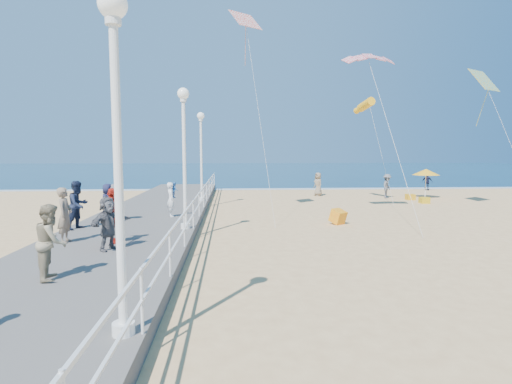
{
  "coord_description": "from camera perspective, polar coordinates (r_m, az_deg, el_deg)",
  "views": [
    {
      "loc": [
        -3.63,
        -15.28,
        3.31
      ],
      "look_at": [
        -2.5,
        2.0,
        1.6
      ],
      "focal_mm": 28.0,
      "sensor_mm": 36.0,
      "label": 1
    }
  ],
  "objects": [
    {
      "name": "beach_chair_right",
      "position": [
        28.4,
        22.91,
        -1.1
      ],
      "size": [
        0.55,
        0.55,
        0.4
      ],
      "primitive_type": "cube",
      "color": "gold",
      "rests_on": "ground"
    },
    {
      "name": "beach_umbrella",
      "position": [
        31.54,
        23.12,
        2.64
      ],
      "size": [
        1.9,
        1.9,
        2.14
      ],
      "color": "white",
      "rests_on": "ground"
    },
    {
      "name": "beach_walker_b",
      "position": [
        38.23,
        23.26,
        1.34
      ],
      "size": [
        0.92,
        0.84,
        1.5
      ],
      "primitive_type": "imported",
      "rotation": [
        0.0,
        0.0,
        2.46
      ],
      "color": "#161932",
      "rests_on": "ground"
    },
    {
      "name": "spectator_3",
      "position": [
        13.62,
        -19.79,
        -3.21
      ],
      "size": [
        0.64,
        1.11,
        1.78
      ],
      "primitive_type": "imported",
      "rotation": [
        0.0,
        0.0,
        1.78
      ],
      "color": "red",
      "rests_on": "boardwalk"
    },
    {
      "name": "railing",
      "position": [
        15.48,
        -8.98,
        -2.08
      ],
      "size": [
        0.05,
        42.0,
        0.55
      ],
      "color": "white",
      "rests_on": "boardwalk"
    },
    {
      "name": "beach_walker_a",
      "position": [
        30.58,
        18.22,
        0.81
      ],
      "size": [
        1.21,
        1.31,
        1.77
      ],
      "primitive_type": "imported",
      "rotation": [
        0.0,
        0.0,
        0.94
      ],
      "color": "#5B5C61",
      "rests_on": "ground"
    },
    {
      "name": "spectator_1",
      "position": [
        10.38,
        -27.23,
        -6.3
      ],
      "size": [
        0.86,
        0.99,
        1.75
      ],
      "primitive_type": "imported",
      "rotation": [
        0.0,
        0.0,
        1.83
      ],
      "color": "gray",
      "rests_on": "boardwalk"
    },
    {
      "name": "kite_diamond_redwhite",
      "position": [
        21.46,
        -1.53,
        23.37
      ],
      "size": [
        1.71,
        1.6,
        0.98
      ],
      "primitive_type": "cube",
      "rotation": [
        0.77,
        0.0,
        0.59
      ],
      "color": "red"
    },
    {
      "name": "kite_diamond_multi",
      "position": [
        26.8,
        29.8,
        13.69
      ],
      "size": [
        1.96,
        1.74,
        1.3
      ],
      "primitive_type": "cube",
      "rotation": [
        0.89,
        0.0,
        0.52
      ],
      "color": "#1799C3"
    },
    {
      "name": "toddler_held",
      "position": [
        18.64,
        -11.54,
        0.3
      ],
      "size": [
        0.36,
        0.41,
        0.72
      ],
      "primitive_type": "imported",
      "rotation": [
        0.0,
        0.0,
        1.84
      ],
      "color": "#3479C6",
      "rests_on": "boardwalk"
    },
    {
      "name": "boardwalk",
      "position": [
        16.06,
        -17.7,
        -5.79
      ],
      "size": [
        5.0,
        44.0,
        0.4
      ],
      "primitive_type": "cube",
      "color": "#68645E",
      "rests_on": "ground"
    },
    {
      "name": "lamp_post_far",
      "position": [
        24.34,
        -7.84,
        6.41
      ],
      "size": [
        0.44,
        0.44,
        5.32
      ],
      "color": "white",
      "rests_on": "boardwalk"
    },
    {
      "name": "spectator_6",
      "position": [
        14.33,
        -25.63,
        -2.98
      ],
      "size": [
        0.46,
        0.67,
        1.8
      ],
      "primitive_type": "imported",
      "rotation": [
        0.0,
        0.0,
        1.61
      ],
      "color": "#7C6A56",
      "rests_on": "boardwalk"
    },
    {
      "name": "woman_holding_toddler",
      "position": [
        18.55,
        -12.04,
        -1.06
      ],
      "size": [
        0.51,
        0.65,
        1.57
      ],
      "primitive_type": "imported",
      "rotation": [
        0.0,
        0.0,
        1.84
      ],
      "color": "white",
      "rests_on": "boardwalk"
    },
    {
      "name": "ground",
      "position": [
        16.05,
        9.47,
        -6.34
      ],
      "size": [
        160.0,
        160.0,
        0.0
      ],
      "primitive_type": "plane",
      "color": "#E4B777",
      "rests_on": "ground"
    },
    {
      "name": "spectator_4",
      "position": [
        17.98,
        -20.42,
        -1.43
      ],
      "size": [
        0.63,
        0.86,
        1.62
      ],
      "primitive_type": "imported",
      "rotation": [
        0.0,
        0.0,
        1.41
      ],
      "color": "#1B1D3C",
      "rests_on": "boardwalk"
    },
    {
      "name": "spectator_5",
      "position": [
        12.73,
        -20.39,
        -4.2
      ],
      "size": [
        1.14,
        1.55,
        1.62
      ],
      "primitive_type": "imported",
      "rotation": [
        0.0,
        0.0,
        1.07
      ],
      "color": "#505054",
      "rests_on": "boardwalk"
    },
    {
      "name": "spectator_2",
      "position": [
        17.98,
        -19.45,
        -1.42
      ],
      "size": [
        0.65,
        1.06,
        1.6
      ],
      "primitive_type": "imported",
      "rotation": [
        0.0,
        0.0,
        1.62
      ],
      "color": "#59585D",
      "rests_on": "boardwalk"
    },
    {
      "name": "beach_walker_c",
      "position": [
        31.0,
        8.85,
        1.11
      ],
      "size": [
        0.85,
        1.03,
        1.8
      ],
      "primitive_type": "imported",
      "rotation": [
        0.0,
        0.0,
        -1.2
      ],
      "color": "#83725A",
      "rests_on": "ground"
    },
    {
      "name": "spectator_7",
      "position": [
        16.69,
        -24.06,
        -1.69
      ],
      "size": [
        1.0,
        1.1,
        1.84
      ],
      "primitive_type": "imported",
      "rotation": [
        0.0,
        0.0,
        1.15
      ],
      "color": "#1A223A",
      "rests_on": "boardwalk"
    },
    {
      "name": "kite_windsock",
      "position": [
        27.54,
        15.44,
        11.94
      ],
      "size": [
        0.97,
        2.48,
        1.04
      ],
      "primitive_type": "cylinder",
      "rotation": [
        1.36,
        0.0,
        0.17
      ],
      "color": "#FAAA15"
    },
    {
      "name": "surf_line",
      "position": [
        36.11,
        2.05,
        0.42
      ],
      "size": [
        160.0,
        1.2,
        0.04
      ],
      "primitive_type": "cube",
      "color": "white",
      "rests_on": "ground"
    },
    {
      "name": "beach_chair_left",
      "position": [
        30.12,
        21.17,
        -0.67
      ],
      "size": [
        0.55,
        0.55,
        0.4
      ],
      "primitive_type": "cube",
      "color": "orange",
      "rests_on": "ground"
    },
    {
      "name": "box_kite",
      "position": [
        18.88,
        11.63,
        -3.65
      ],
      "size": [
        0.85,
        0.89,
        0.74
      ],
      "primitive_type": "cube",
      "rotation": [
        0.31,
        0.0,
        0.59
      ],
      "color": "#F15A0E",
      "rests_on": "ground"
    },
    {
      "name": "lamp_post_near",
      "position": [
        6.52,
        -19.26,
        8.43
      ],
      "size": [
        0.44,
        0.44,
        5.32
      ],
      "color": "white",
      "rests_on": "boardwalk"
    },
    {
      "name": "ocean",
      "position": [
        80.43,
        -1.15,
        3.29
      ],
      "size": [
        160.0,
        90.0,
        0.05
      ],
      "primitive_type": "cube",
      "color": "#0C2E49",
      "rests_on": "ground"
    },
    {
      "name": "lamp_post_mid",
      "position": [
        15.38,
        -10.24,
        6.86
      ],
      "size": [
        0.44,
        0.44,
        5.32
      ],
      "color": "white",
      "rests_on": "boardwalk"
    },
    {
      "name": "kite_parafoil",
      "position": [
        21.86,
        15.86,
        18.19
      ],
      "size": [
        2.6,
        0.94,
        0.65
      ],
      "primitive_type": null,
      "rotation": [
        0.44,
        0.0,
        0.0
      ],
      "color": "red"
    }
  ]
}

